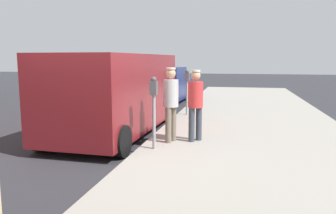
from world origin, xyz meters
TOP-DOWN VIEW (x-y plane):
  - ground_plane at (0.00, 0.00)m, footprint 80.00×80.00m
  - sidewalk_slab at (3.50, 0.00)m, footprint 5.00×32.00m
  - parking_meter_near at (1.35, 0.10)m, footprint 0.14×0.18m
  - parking_meter_far at (1.35, 4.51)m, footprint 0.14×0.18m
  - pedestrian_in_gray at (1.57, 0.77)m, footprint 0.34×0.35m
  - pedestrian_in_red at (2.11, 0.96)m, footprint 0.34×0.34m
  - parked_van at (-0.15, 1.90)m, footprint 2.29×5.27m
  - parked_sedan_ahead at (-0.35, 8.48)m, footprint 2.19×4.51m

SIDE VIEW (x-z plane):
  - ground_plane at x=0.00m, z-range 0.00..0.00m
  - sidewalk_slab at x=3.50m, z-range 0.00..0.15m
  - parked_sedan_ahead at x=-0.35m, z-range -0.08..1.57m
  - pedestrian_in_red at x=2.11m, z-range 0.26..1.90m
  - pedestrian_in_gray at x=1.57m, z-range 0.27..1.96m
  - parked_van at x=-0.15m, z-range 0.08..2.23m
  - parking_meter_near at x=1.35m, z-range 0.42..1.94m
  - parking_meter_far at x=1.35m, z-range 0.42..1.94m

